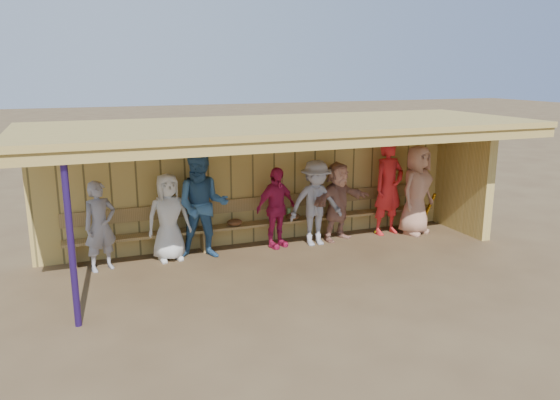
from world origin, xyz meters
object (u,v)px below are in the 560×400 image
(player_a, at_px, (100,226))
(player_b, at_px, (169,217))
(player_g, at_px, (389,187))
(player_d, at_px, (276,208))
(player_e, at_px, (316,203))
(player_h, at_px, (417,190))
(player_c, at_px, (202,205))
(bench, at_px, (266,217))
(player_f, at_px, (338,201))

(player_a, bearing_deg, player_b, -16.06)
(player_g, bearing_deg, player_d, 169.82)
(player_e, xyz_separation_m, player_h, (2.28, -0.06, 0.09))
(player_a, height_order, player_g, player_g)
(player_a, bearing_deg, player_c, -20.66)
(player_e, bearing_deg, player_c, 179.24)
(player_d, bearing_deg, player_g, -20.07)
(player_d, xyz_separation_m, player_g, (2.50, 0.00, 0.21))
(player_d, relative_size, player_g, 0.79)
(bench, bearing_deg, player_e, -27.51)
(player_e, xyz_separation_m, bench, (-0.87, 0.45, -0.32))
(player_a, bearing_deg, player_g, -19.85)
(player_c, distance_m, player_g, 3.96)
(player_a, distance_m, player_e, 4.01)
(player_d, relative_size, player_f, 0.98)
(player_c, relative_size, player_h, 1.05)
(player_a, relative_size, player_d, 0.99)
(player_d, relative_size, player_h, 0.84)
(player_h, xyz_separation_m, bench, (-3.15, 0.51, -0.41))
(player_a, relative_size, player_b, 0.98)
(player_b, height_order, player_f, player_f)
(player_c, distance_m, player_f, 2.79)
(player_d, height_order, bench, player_d)
(player_c, height_order, player_e, player_c)
(player_b, height_order, bench, player_b)
(player_f, distance_m, player_h, 1.75)
(player_a, xyz_separation_m, player_c, (1.78, 0.01, 0.20))
(player_c, relative_size, player_f, 1.23)
(player_e, xyz_separation_m, player_g, (1.73, 0.15, 0.15))
(player_e, distance_m, bench, 1.03)
(player_b, height_order, player_g, player_g)
(player_c, relative_size, player_g, 0.99)
(player_c, bearing_deg, bench, 32.60)
(player_a, distance_m, player_h, 6.29)
(player_a, height_order, player_f, player_f)
(player_c, bearing_deg, player_h, 14.87)
(player_h, distance_m, bench, 3.21)
(player_b, xyz_separation_m, bench, (1.97, 0.31, -0.27))
(player_e, relative_size, player_g, 0.85)
(player_a, distance_m, player_f, 4.56)
(player_g, bearing_deg, player_c, 171.16)
(player_b, relative_size, player_c, 0.81)
(player_d, distance_m, player_h, 3.06)
(player_d, relative_size, bench, 0.21)
(player_b, bearing_deg, player_h, -8.13)
(player_f, xyz_separation_m, player_g, (1.18, 0.00, 0.20))
(bench, bearing_deg, player_d, -73.00)
(player_h, bearing_deg, player_a, 155.85)
(player_c, bearing_deg, player_e, 14.94)
(player_g, relative_size, bench, 0.26)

